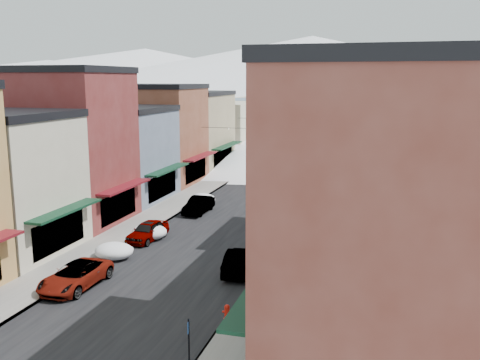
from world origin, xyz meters
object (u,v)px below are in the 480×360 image
Objects in this scene: car_green_sedan at (241,261)px; streetlamp_near at (308,188)px; car_silver_sedan at (148,231)px; trash_can at (305,216)px; fire_hydrant at (227,313)px; car_white_suv at (75,276)px; car_dark_hatch at (199,205)px.

car_green_sedan is 11.90m from streetlamp_near.
car_silver_sedan is 12.87m from streetlamp_near.
trash_can is at bearing 108.96° from streetlamp_near.
streetlamp_near is at bearing 86.70° from fire_hydrant.
car_white_suv is 5.41× the size of trash_can.
car_green_sedan is 4.90× the size of trash_can.
car_white_suv is at bearing -91.20° from car_dark_hatch.
car_dark_hatch is 0.93× the size of streetlamp_near.
fire_hydrant is at bearing -64.89° from car_dark_hatch.
car_silver_sedan reaches higher than trash_can.
trash_can is (0.79, 18.96, 0.10)m from fire_hydrant.
car_white_suv is 1.10× the size of car_green_sedan.
car_dark_hatch is 9.53m from trash_can.
car_silver_sedan is 0.95× the size of car_dark_hatch.
car_dark_hatch is at bearing 113.74° from fire_hydrant.
car_dark_hatch is at bearing 175.05° from trash_can.
car_white_suv is 9.57m from car_green_sedan.
car_white_suv is 9.70m from fire_hydrant.
streetlamp_near is at bearing -106.62° from car_green_sedan.
car_dark_hatch is 5.45× the size of fire_hydrant.
trash_can is at bearing 61.01° from car_white_suv.
car_green_sedan is at bearing -23.11° from car_silver_sedan.
fire_hydrant is 0.87× the size of trash_can.
car_dark_hatch reaches higher than fire_hydrant.
car_dark_hatch is at bearing 89.90° from car_silver_sedan.
car_green_sedan is (8.27, 4.82, 0.05)m from car_white_suv.
trash_can is (10.29, 17.00, -0.07)m from car_white_suv.
car_silver_sedan is at bearing 92.21° from car_white_suv.
trash_can is (2.03, 12.18, -0.12)m from car_green_sedan.
fire_hydrant is at bearing 94.98° from car_green_sedan.
streetlamp_near is (10.55, 6.97, 2.39)m from car_silver_sedan.
fire_hydrant is (9.50, -11.25, -0.19)m from car_silver_sedan.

